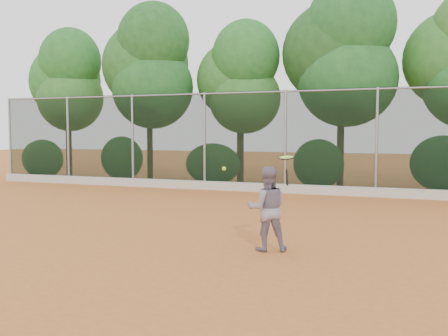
% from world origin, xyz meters
% --- Properties ---
extents(ground, '(80.00, 80.00, 0.00)m').
position_xyz_m(ground, '(0.00, 0.00, 0.00)').
color(ground, '#B8652B').
rests_on(ground, ground).
extents(concrete_curb, '(24.00, 0.20, 0.30)m').
position_xyz_m(concrete_curb, '(0.00, 6.82, 0.15)').
color(concrete_curb, beige).
rests_on(concrete_curb, ground).
extents(tennis_player, '(0.88, 0.79, 1.48)m').
position_xyz_m(tennis_player, '(1.69, -1.38, 0.74)').
color(tennis_player, gray).
rests_on(tennis_player, ground).
extents(chainlink_fence, '(24.09, 0.09, 3.50)m').
position_xyz_m(chainlink_fence, '(-0.00, 7.00, 1.86)').
color(chainlink_fence, black).
rests_on(chainlink_fence, ground).
extents(foliage_backdrop, '(23.70, 3.63, 7.55)m').
position_xyz_m(foliage_backdrop, '(-0.55, 8.98, 4.40)').
color(foliage_backdrop, '#45281A').
rests_on(foliage_backdrop, ground).
extents(tennis_racket, '(0.31, 0.31, 0.54)m').
position_xyz_m(tennis_racket, '(2.05, -1.44, 1.61)').
color(tennis_racket, black).
rests_on(tennis_racket, ground).
extents(tennis_ball_in_flight, '(0.07, 0.07, 0.07)m').
position_xyz_m(tennis_ball_in_flight, '(0.90, -1.41, 1.43)').
color(tennis_ball_in_flight, '#C3E734').
rests_on(tennis_ball_in_flight, ground).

